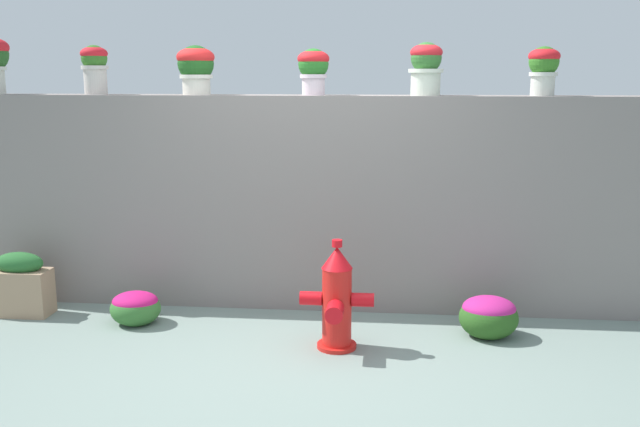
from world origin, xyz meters
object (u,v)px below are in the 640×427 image
object	(u,v)px
potted_plant_2	(196,66)
fire_hydrant	(337,300)
potted_plant_4	(426,65)
planter_box	(21,285)
flower_bush_left	(489,315)
potted_plant_3	(313,67)
flower_bush_right	(135,306)
potted_plant_5	(544,66)
potted_plant_1	(95,65)

from	to	relation	value
potted_plant_2	fire_hydrant	distance (m)	2.30
potted_plant_4	planter_box	size ratio (longest dim) A/B	0.79
fire_hydrant	flower_bush_left	distance (m)	1.19
potted_plant_3	flower_bush_right	bearing A→B (deg)	-155.16
potted_plant_4	flower_bush_right	world-z (taller)	potted_plant_4
planter_box	fire_hydrant	bearing A→B (deg)	-10.16
potted_plant_2	flower_bush_right	bearing A→B (deg)	-120.37
potted_plant_5	flower_bush_right	distance (m)	3.73
potted_plant_3	planter_box	distance (m)	2.98
potted_plant_3	potted_plant_1	bearing A→B (deg)	179.13
flower_bush_right	planter_box	distance (m)	1.01
fire_hydrant	flower_bush_right	xyz separation A→B (m)	(-1.62, 0.35, -0.22)
fire_hydrant	flower_bush_left	world-z (taller)	fire_hydrant
potted_plant_2	potted_plant_3	xyz separation A→B (m)	(0.98, -0.02, -0.01)
potted_plant_2	planter_box	world-z (taller)	potted_plant_2
fire_hydrant	flower_bush_left	size ratio (longest dim) A/B	1.81
potted_plant_2	potted_plant_5	world-z (taller)	potted_plant_2
potted_plant_4	planter_box	bearing A→B (deg)	-171.21
potted_plant_1	flower_bush_right	xyz separation A→B (m)	(0.49, -0.65, -1.88)
potted_plant_1	planter_box	size ratio (longest dim) A/B	0.77
potted_plant_3	potted_plant_5	distance (m)	1.81
potted_plant_2	potted_plant_5	xyz separation A→B (m)	(2.79, -0.02, -0.00)
potted_plant_4	fire_hydrant	bearing A→B (deg)	-122.90
flower_bush_left	flower_bush_right	world-z (taller)	flower_bush_left
potted_plant_4	potted_plant_3	bearing A→B (deg)	179.60
potted_plant_1	potted_plant_5	distance (m)	3.66
potted_plant_2	potted_plant_4	xyz separation A→B (m)	(1.88, -0.02, 0.00)
potted_plant_1	potted_plant_4	distance (m)	2.74
potted_plant_4	planter_box	xyz separation A→B (m)	(-3.25, -0.50, -1.76)
potted_plant_3	potted_plant_4	world-z (taller)	potted_plant_4
fire_hydrant	flower_bush_right	world-z (taller)	fire_hydrant
potted_plant_1	flower_bush_right	size ratio (longest dim) A/B	1.01
potted_plant_5	planter_box	xyz separation A→B (m)	(-4.17, -0.50, -1.76)
potted_plant_3	flower_bush_left	distance (m)	2.39
potted_plant_4	fire_hydrant	world-z (taller)	potted_plant_4
potted_plant_2	potted_plant_5	size ratio (longest dim) A/B	1.05
potted_plant_1	potted_plant_3	xyz separation A→B (m)	(1.84, -0.03, -0.02)
potted_plant_2	potted_plant_3	bearing A→B (deg)	-1.02
flower_bush_right	potted_plant_1	bearing A→B (deg)	126.91
potted_plant_1	potted_plant_5	size ratio (longest dim) A/B	1.06
flower_bush_left	planter_box	size ratio (longest dim) A/B	0.84
potted_plant_1	planter_box	xyz separation A→B (m)	(-0.51, -0.54, -1.77)
potted_plant_2	flower_bush_right	xyz separation A→B (m)	(-0.38, -0.64, -1.87)
potted_plant_3	flower_bush_right	distance (m)	2.38
potted_plant_4	potted_plant_5	world-z (taller)	potted_plant_4
potted_plant_3	flower_bush_left	xyz separation A→B (m)	(1.39, -0.63, -1.83)
potted_plant_1	potted_plant_3	distance (m)	1.84
potted_plant_2	potted_plant_5	distance (m)	2.79
potted_plant_1	potted_plant_4	size ratio (longest dim) A/B	0.97
flower_bush_right	planter_box	size ratio (longest dim) A/B	0.76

